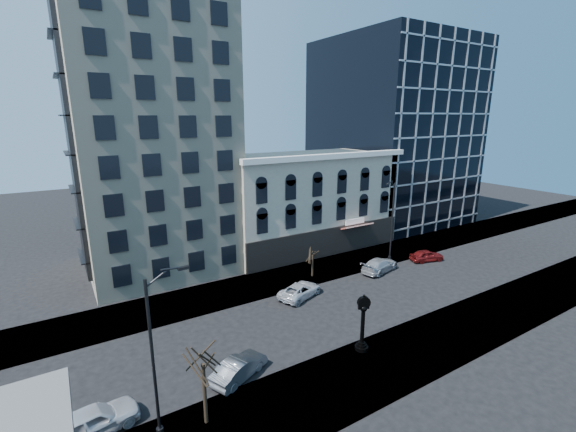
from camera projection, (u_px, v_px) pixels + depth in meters
ground at (293, 322)px, 31.99m from camera, size 160.00×160.00×0.00m
sidewalk_far at (250, 287)px, 38.58m from camera, size 160.00×6.00×0.12m
sidewalk_near at (357, 375)px, 25.37m from camera, size 160.00×6.00×0.12m
cream_tower at (146, 89)px, 39.65m from camera, size 15.90×15.40×42.50m
victorian_row at (306, 201)px, 49.68m from camera, size 22.60×11.19×12.50m
glass_office at (392, 133)px, 61.92m from camera, size 20.00×20.15×28.00m
street_clock at (363, 325)px, 27.61m from camera, size 0.99×0.99×4.36m
street_lamp_near at (162, 310)px, 19.16m from camera, size 2.45×0.41×9.46m
street_lamp_far at (391, 200)px, 43.30m from camera, size 2.41×1.15×9.76m
bare_tree_near at (202, 351)px, 20.29m from camera, size 3.46×3.46×5.93m
bare_tree_far at (313, 252)px, 40.36m from camera, size 2.13×2.13×3.65m
car_near_a at (93, 421)px, 20.56m from camera, size 5.06×2.74×1.63m
car_near_b at (239, 368)px, 25.07m from camera, size 4.51×3.15×1.41m
car_far_a at (300, 290)px, 36.37m from camera, size 5.27×3.71×1.34m
car_far_b at (380, 265)px, 42.39m from camera, size 5.48×3.24×1.49m
car_far_c at (427, 255)px, 45.45m from camera, size 4.29×2.56×1.37m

